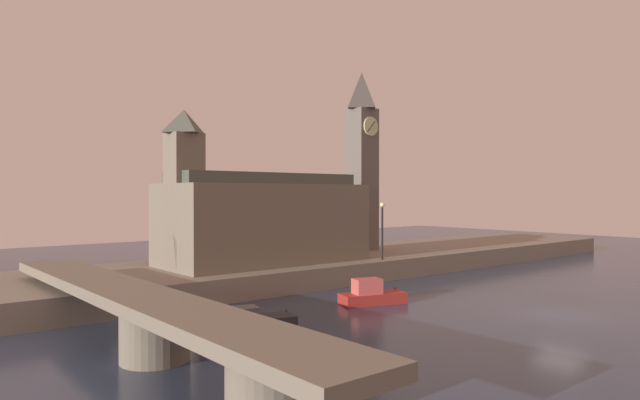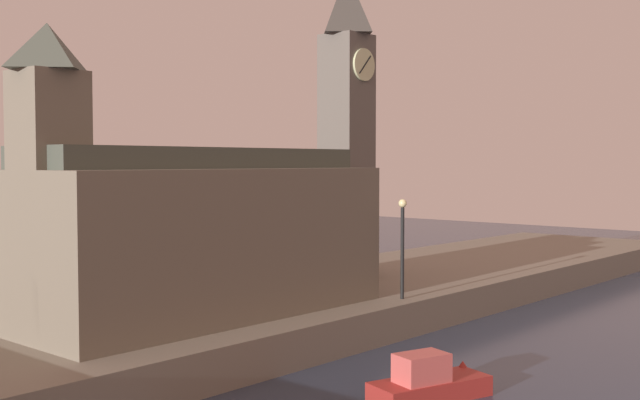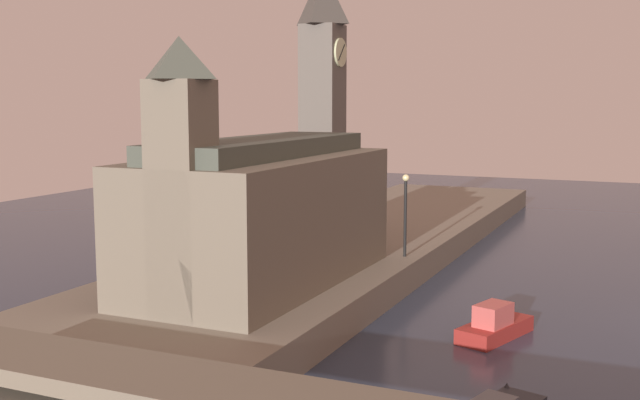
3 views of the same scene
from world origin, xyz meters
name	(u,v)px [view 3 (image 3 of 3)]	position (x,y,z in m)	size (l,w,h in m)	color
far_embankment	(302,269)	(0.00, 20.00, 0.75)	(70.00, 12.00, 1.50)	slate
clock_tower	(323,99)	(6.12, 21.49, 9.70)	(2.41, 2.45, 15.86)	#5B544C
parliament_hall	(258,212)	(-6.43, 19.05, 4.75)	(14.78, 6.65, 10.51)	#6B6051
streetlamp	(405,206)	(1.92, 14.89, 4.17)	(0.36, 0.36, 4.34)	black
boat_dinghy_red	(497,323)	(-4.92, 8.66, 0.49)	(4.89, 2.61, 1.67)	maroon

